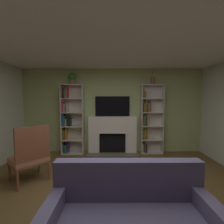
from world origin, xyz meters
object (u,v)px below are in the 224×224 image
(fireplace, at_px, (112,134))
(coffee_table, at_px, (124,183))
(bookshelf_left, at_px, (70,119))
(bookshelf_right, at_px, (148,120))
(potted_plant, at_px, (71,78))
(vase_with_flowers, at_px, (152,80))
(tv, at_px, (112,106))
(armchair, at_px, (30,155))

(fireplace, height_order, coffee_table, fireplace)
(bookshelf_left, bearing_deg, bookshelf_right, 0.62)
(potted_plant, height_order, vase_with_flowers, vase_with_flowers)
(tv, distance_m, bookshelf_right, 1.19)
(tv, xyz_separation_m, bookshelf_left, (-1.27, -0.09, -0.38))
(fireplace, distance_m, bookshelf_right, 1.19)
(bookshelf_right, relative_size, coffee_table, 2.94)
(fireplace, xyz_separation_m, tv, (0.00, 0.08, 0.83))
(bookshelf_right, bearing_deg, potted_plant, -178.59)
(coffee_table, bearing_deg, bookshelf_left, 119.85)
(potted_plant, xyz_separation_m, armchair, (-0.42, -1.74, -1.71))
(fireplace, height_order, vase_with_flowers, vase_with_flowers)
(bookshelf_left, bearing_deg, fireplace, 0.30)
(potted_plant, bearing_deg, coffee_table, -61.22)
(bookshelf_right, bearing_deg, tv, 176.74)
(bookshelf_left, height_order, coffee_table, bookshelf_left)
(fireplace, relative_size, coffee_table, 2.19)
(tv, distance_m, vase_with_flowers, 1.43)
(bookshelf_right, xyz_separation_m, coffee_table, (-0.93, -2.55, -0.62))
(tv, xyz_separation_m, potted_plant, (-1.19, -0.12, 0.83))
(coffee_table, bearing_deg, tv, 93.97)
(potted_plant, distance_m, coffee_table, 3.41)
(fireplace, bearing_deg, coffee_table, -85.90)
(tv, relative_size, bookshelf_right, 0.50)
(bookshelf_left, distance_m, coffee_table, 2.99)
(fireplace, distance_m, potted_plant, 2.05)
(bookshelf_left, relative_size, armchair, 1.84)
(tv, relative_size, vase_with_flowers, 2.70)
(armchair, bearing_deg, tv, 49.04)
(bookshelf_left, height_order, armchair, bookshelf_left)
(armchair, bearing_deg, fireplace, 47.75)
(tv, height_order, coffee_table, tv)
(potted_plant, bearing_deg, bookshelf_left, 158.56)
(tv, bearing_deg, potted_plant, -174.24)
(tv, height_order, vase_with_flowers, vase_with_flowers)
(fireplace, bearing_deg, tv, 90.00)
(fireplace, height_order, bookshelf_right, bookshelf_right)
(armchair, bearing_deg, potted_plant, 76.32)
(armchair, bearing_deg, vase_with_flowers, 31.81)
(fireplace, xyz_separation_m, potted_plant, (-1.19, -0.04, 1.67))
(bookshelf_right, height_order, armchair, bookshelf_right)
(bookshelf_left, distance_m, potted_plant, 1.22)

